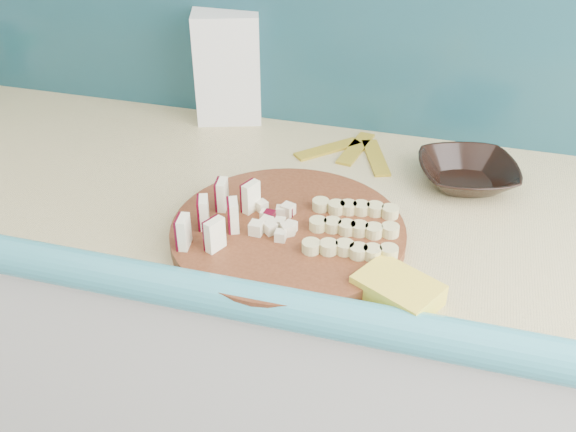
{
  "coord_description": "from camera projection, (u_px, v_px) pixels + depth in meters",
  "views": [
    {
      "loc": [
        0.46,
        0.56,
        1.51
      ],
      "look_at": [
        0.24,
        1.36,
        0.95
      ],
      "focal_mm": 40.0,
      "sensor_mm": 36.0,
      "label": 1
    }
  ],
  "objects": [
    {
      "name": "brown_bowl",
      "position": [
        467.0,
        174.0,
        1.15
      ],
      "size": [
        0.22,
        0.22,
        0.04
      ],
      "primitive_type": "imported",
      "rotation": [
        0.0,
        0.0,
        0.29
      ],
      "color": "black",
      "rests_on": "kitchen_counter"
    },
    {
      "name": "cutting_board",
      "position": [
        288.0,
        233.0,
        1.01
      ],
      "size": [
        0.41,
        0.41,
        0.02
      ],
      "primitive_type": "cylinder",
      "rotation": [
        0.0,
        0.0,
        0.12
      ],
      "color": "#4A210F",
      "rests_on": "kitchen_counter"
    },
    {
      "name": "banana_peel",
      "position": [
        353.0,
        152.0,
        1.26
      ],
      "size": [
        0.2,
        0.17,
        0.01
      ],
      "rotation": [
        0.0,
        0.0,
        -0.34
      ],
      "color": "gold",
      "rests_on": "kitchen_counter"
    },
    {
      "name": "banana_slices",
      "position": [
        353.0,
        228.0,
        0.99
      ],
      "size": [
        0.15,
        0.15,
        0.02
      ],
      "color": "#CCC17C",
      "rests_on": "cutting_board"
    },
    {
      "name": "kitchen_counter",
      "position": [
        245.0,
        359.0,
        1.42
      ],
      "size": [
        2.2,
        0.63,
        0.91
      ],
      "color": "silver",
      "rests_on": "ground"
    },
    {
      "name": "apple_chunks",
      "position": [
        273.0,
        220.0,
        1.01
      ],
      "size": [
        0.06,
        0.06,
        0.02
      ],
      "color": "beige",
      "rests_on": "cutting_board"
    },
    {
      "name": "sponge",
      "position": [
        398.0,
        290.0,
        0.89
      ],
      "size": [
        0.13,
        0.12,
        0.03
      ],
      "primitive_type": "cube",
      "rotation": [
        0.0,
        0.0,
        -0.49
      ],
      "color": "yellow",
      "rests_on": "kitchen_counter"
    },
    {
      "name": "flour_bag",
      "position": [
        228.0,
        67.0,
        1.33
      ],
      "size": [
        0.16,
        0.13,
        0.23
      ],
      "primitive_type": "cube",
      "rotation": [
        0.0,
        0.0,
        0.32
      ],
      "color": "silver",
      "rests_on": "kitchen_counter"
    },
    {
      "name": "apple_wedges",
      "position": [
        218.0,
        214.0,
        0.99
      ],
      "size": [
        0.09,
        0.15,
        0.05
      ],
      "color": "#FCF4C9",
      "rests_on": "cutting_board"
    },
    {
      "name": "backsplash",
      "position": [
        280.0,
        1.0,
        1.25
      ],
      "size": [
        2.2,
        0.02,
        0.5
      ],
      "primitive_type": "cube",
      "color": "teal",
      "rests_on": "kitchen_counter"
    }
  ]
}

